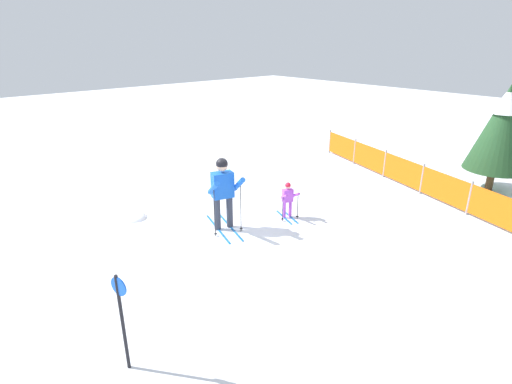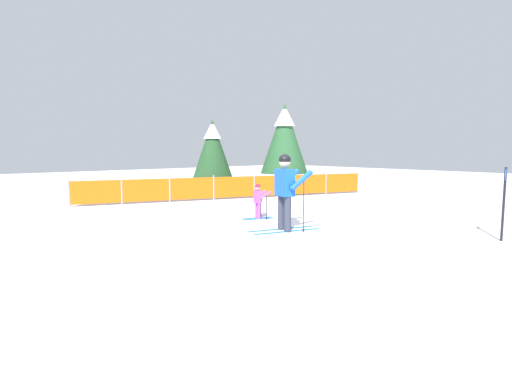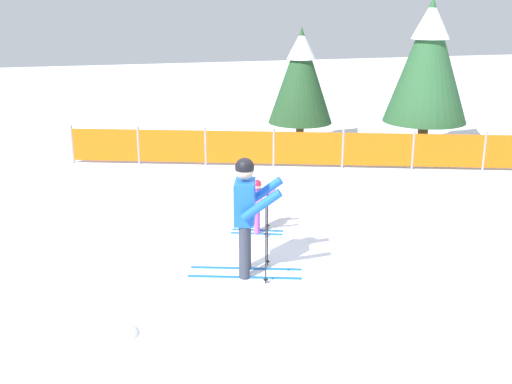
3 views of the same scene
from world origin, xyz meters
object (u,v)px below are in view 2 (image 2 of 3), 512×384
at_px(skier_child, 258,199).
at_px(skier_adult, 286,185).
at_px(trail_marker, 504,196).
at_px(conifer_near, 213,148).
at_px(conifer_far, 284,137).
at_px(safety_fence, 234,187).

bearing_deg(skier_child, skier_adult, -89.94).
bearing_deg(skier_adult, trail_marker, -37.39).
bearing_deg(conifer_near, conifer_far, -26.32).
distance_m(skier_adult, conifer_near, 8.57).
distance_m(safety_fence, trail_marker, 9.48).
bearing_deg(safety_fence, skier_child, -119.39).
distance_m(skier_child, conifer_near, 6.92).
distance_m(skier_adult, safety_fence, 6.40).
bearing_deg(conifer_far, conifer_near, 153.68).
distance_m(conifer_far, conifer_near, 3.33).
xyz_separation_m(skier_child, safety_fence, (2.28, 4.04, -0.09)).
distance_m(safety_fence, conifer_far, 4.03).
distance_m(conifer_far, trail_marker, 10.87).
bearing_deg(skier_adult, safety_fence, 80.31).
distance_m(skier_adult, skier_child, 1.83).
height_order(skier_adult, conifer_near, conifer_near).
bearing_deg(conifer_near, trail_marker, -93.12).
bearing_deg(skier_child, safety_fence, 80.29).
bearing_deg(conifer_near, skier_adult, -113.04).
relative_size(skier_child, safety_fence, 0.09).
height_order(safety_fence, conifer_near, conifer_near).
height_order(safety_fence, conifer_far, conifer_far).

